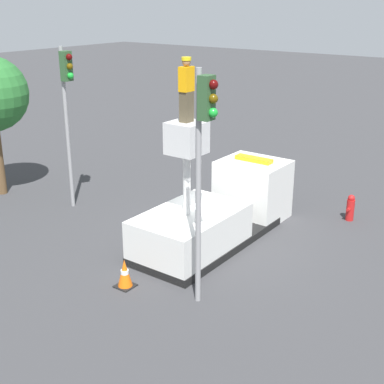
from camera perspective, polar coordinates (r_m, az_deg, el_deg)
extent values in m
plane|color=#38383A|center=(17.04, 1.73, -5.47)|extent=(120.00, 120.00, 0.00)
cube|color=black|center=(16.99, 1.74, -5.10)|extent=(5.41, 2.26, 0.24)
cube|color=silver|center=(16.06, -0.15, -4.42)|extent=(3.54, 2.20, 1.37)
cube|color=silver|center=(18.77, 6.48, 0.27)|extent=(1.87, 2.20, 2.06)
cube|color=black|center=(19.42, 7.93, 2.17)|extent=(0.03, 1.87, 0.82)
cube|color=orange|center=(18.43, 6.61, 3.49)|extent=(0.36, 1.32, 0.14)
cylinder|color=silver|center=(15.31, -0.56, 1.00)|extent=(0.22, 0.22, 1.94)
cube|color=silver|center=(14.93, -0.58, 5.80)|extent=(0.94, 0.94, 0.90)
cube|color=brown|center=(14.74, -0.59, 9.08)|extent=(0.34, 0.26, 0.84)
cube|color=#F29E0C|center=(14.62, -0.60, 11.96)|extent=(0.40, 0.26, 0.66)
sphere|color=#9E704C|center=(14.57, -0.61, 13.70)|extent=(0.23, 0.23, 0.23)
cylinder|color=yellow|center=(14.56, -0.61, 14.04)|extent=(0.26, 0.26, 0.09)
cylinder|color=gray|center=(12.75, 0.67, -0.09)|extent=(0.14, 0.14, 5.88)
cube|color=#2D512D|center=(12.04, 1.54, 10.01)|extent=(0.34, 0.28, 1.00)
sphere|color=#490707|center=(11.89, 2.30, 11.38)|extent=(0.22, 0.22, 0.22)
sphere|color=#503C07|center=(11.94, 2.28, 9.91)|extent=(0.22, 0.22, 0.22)
sphere|color=green|center=(11.99, 2.26, 8.45)|extent=(0.22, 0.22, 0.22)
cylinder|color=gray|center=(19.67, -13.17, 6.46)|extent=(0.14, 0.14, 5.80)
cube|color=#2D512D|center=(19.13, -13.28, 12.95)|extent=(0.34, 0.28, 1.00)
sphere|color=#490707|center=(18.96, -12.98, 13.85)|extent=(0.22, 0.22, 0.22)
sphere|color=#503C07|center=(18.99, -12.91, 12.93)|extent=(0.22, 0.22, 0.22)
sphere|color=green|center=(19.03, -12.83, 12.00)|extent=(0.22, 0.22, 0.22)
cylinder|color=red|center=(19.40, 16.52, -1.85)|extent=(0.28, 0.28, 0.75)
sphere|color=red|center=(19.25, 16.64, -0.62)|extent=(0.23, 0.23, 0.23)
cylinder|color=red|center=(19.20, 16.33, -1.82)|extent=(0.12, 0.11, 0.11)
cylinder|color=red|center=(19.55, 16.74, -1.47)|extent=(0.12, 0.11, 0.11)
cube|color=black|center=(14.73, -7.12, -9.90)|extent=(0.49, 0.49, 0.03)
cone|color=orange|center=(14.55, -7.19, -8.59)|extent=(0.41, 0.41, 0.80)
cylinder|color=white|center=(14.53, -7.19, -8.45)|extent=(0.21, 0.21, 0.11)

